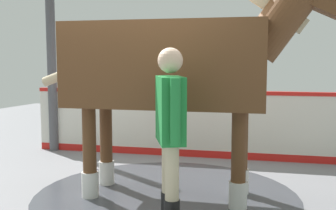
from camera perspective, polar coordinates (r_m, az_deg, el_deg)
name	(u,v)px	position (r m, az deg, el deg)	size (l,w,h in m)	color
ground_plane	(145,191)	(5.26, -3.25, -11.84)	(16.00, 16.00, 0.02)	gray
wet_patch	(166,195)	(5.09, -0.24, -12.34)	(3.17, 3.17, 0.00)	#42444C
barrier_wall	(194,126)	(6.90, 3.62, -2.94)	(5.59, 0.84, 1.12)	silver
roof_post_far	(52,66)	(7.59, -15.80, 5.23)	(0.16, 0.16, 3.03)	#4C4C51
horse	(175,67)	(4.80, 1.01, 5.24)	(3.59, 1.26, 2.61)	brown
handler	(170,126)	(3.83, 0.31, -2.97)	(0.43, 0.62, 1.74)	black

